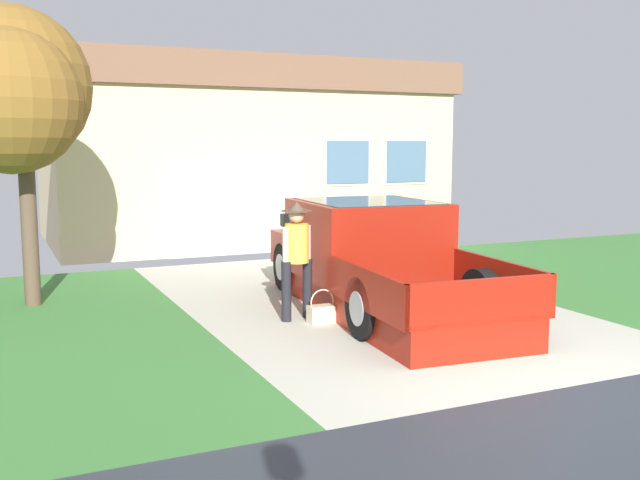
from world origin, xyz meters
TOP-DOWN VIEW (x-y plane):
  - pickup_truck at (0.08, 4.12)m, footprint 2.36×5.31m
  - person_with_hat at (-1.28, 3.79)m, footprint 0.50×0.43m
  - handbag at (-1.04, 3.47)m, footprint 0.40×0.21m
  - house_with_garage at (0.83, 12.94)m, footprint 9.80×6.25m
  - front_yard_tree at (-4.78, 6.38)m, footprint 2.44×2.93m
  - wheeled_trash_bin at (3.41, 8.18)m, footprint 0.60×0.72m

SIDE VIEW (x-z plane):
  - handbag at x=-1.04m, z-range -0.09..0.37m
  - wheeled_trash_bin at x=3.41m, z-range 0.04..1.16m
  - pickup_truck at x=0.08m, z-range -0.08..1.51m
  - person_with_hat at x=-1.28m, z-range 0.15..1.80m
  - house_with_garage at x=0.83m, z-range 0.02..4.45m
  - front_yard_tree at x=-4.78m, z-range 0.93..5.44m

